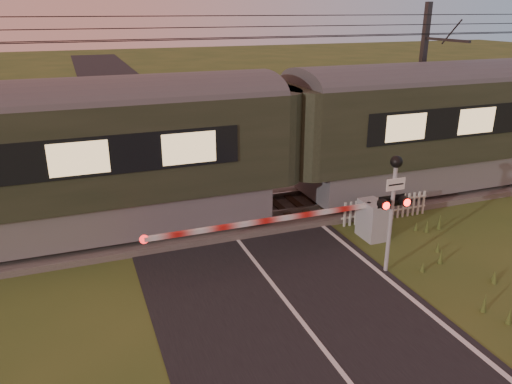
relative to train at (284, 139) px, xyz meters
name	(u,v)px	position (x,y,z in m)	size (l,w,h in m)	color
ground	(314,337)	(-2.13, -6.50, -2.41)	(160.00, 160.00, 0.00)	#324A1C
road	(320,344)	(-2.11, -6.73, -2.40)	(6.00, 140.00, 0.03)	black
track_bed	(221,217)	(-2.13, 0.00, -2.34)	(140.00, 3.40, 0.39)	#47423D
overhead_wires	(216,30)	(-2.13, 0.00, 3.32)	(120.00, 0.62, 0.62)	black
train	(284,139)	(0.00, 0.00, 0.00)	(45.62, 3.15, 4.26)	slate
boom_gate	(360,219)	(1.18, -2.85, -1.77)	(7.61, 0.86, 1.15)	gray
crossing_signal	(393,194)	(0.84, -4.68, -0.31)	(0.78, 0.34, 3.05)	gray
picket_fence	(385,208)	(2.70, -1.89, -2.01)	(3.10, 0.07, 0.79)	silver
catenary_mast	(421,87)	(6.84, 2.22, 0.99)	(0.21, 2.45, 6.53)	#2D2D30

